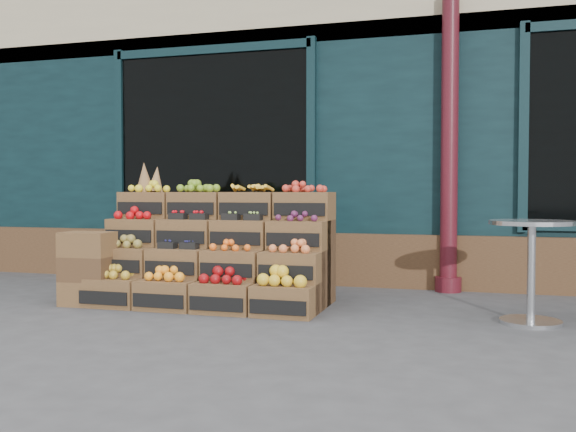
# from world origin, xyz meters

# --- Properties ---
(ground) EXTENTS (60.00, 60.00, 0.00)m
(ground) POSITION_xyz_m (0.00, 0.00, 0.00)
(ground) COLOR #3F3F41
(ground) RESTS_ON ground
(shop_facade) EXTENTS (12.00, 6.24, 4.80)m
(shop_facade) POSITION_xyz_m (0.00, 5.11, 2.40)
(shop_facade) COLOR black
(shop_facade) RESTS_ON ground
(crate_display) EXTENTS (2.21, 1.08, 1.38)m
(crate_display) POSITION_xyz_m (-0.94, 0.70, 0.43)
(crate_display) COLOR brown
(crate_display) RESTS_ON ground
(spare_crates) EXTENTS (0.48, 0.34, 0.70)m
(spare_crates) POSITION_xyz_m (-2.04, 0.23, 0.35)
(spare_crates) COLOR brown
(spare_crates) RESTS_ON ground
(bistro_table) EXTENTS (0.67, 0.67, 0.84)m
(bistro_table) POSITION_xyz_m (1.92, 0.50, 0.53)
(bistro_table) COLOR silver
(bistro_table) RESTS_ON ground
(shopkeeper) EXTENTS (0.86, 0.69, 2.03)m
(shopkeeper) POSITION_xyz_m (-1.11, 2.97, 1.02)
(shopkeeper) COLOR #1D6836
(shopkeeper) RESTS_ON ground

